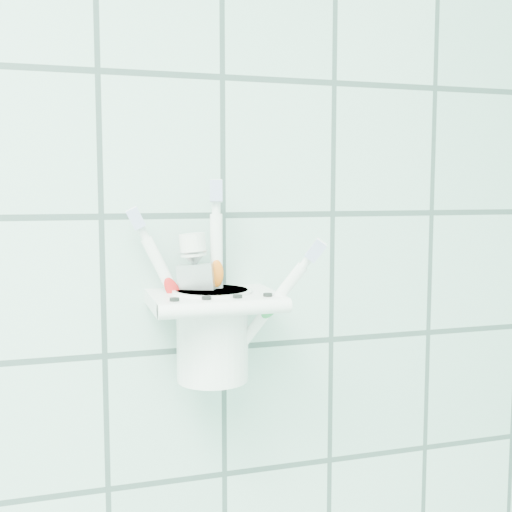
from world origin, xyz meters
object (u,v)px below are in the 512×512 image
Objects in this scene: holder_bracket at (214,302)px; toothbrush_pink at (212,280)px; toothbrush_orange at (222,286)px; toothpaste_tube at (204,292)px; cup at (212,331)px; toothbrush_blue at (217,275)px.

toothbrush_pink is at bearing 85.15° from holder_bracket.
toothpaste_tube is (-0.02, 0.00, -0.01)m from toothbrush_orange.
toothbrush_orange reaches higher than cup.
toothbrush_blue is at bearing 159.56° from toothbrush_orange.
toothbrush_blue is 0.01m from toothbrush_orange.
toothbrush_blue reaches higher than toothbrush_pink.
holder_bracket is at bearing -107.37° from toothbrush_blue.
toothpaste_tube is at bearing -175.04° from toothbrush_orange.
toothbrush_orange is (0.01, 0.01, 0.01)m from holder_bracket.
toothbrush_blue is 1.35× the size of toothpaste_tube.
cup is (-0.00, 0.00, -0.03)m from holder_bracket.
toothpaste_tube is at bearing -172.27° from toothbrush_blue.
toothpaste_tube reaches higher than cup.
cup is 0.48× the size of toothbrush_blue.
toothpaste_tube is (-0.01, 0.00, -0.02)m from toothbrush_blue.
toothbrush_blue is (0.01, 0.01, 0.03)m from holder_bracket.
holder_bracket and cup have the same top height.
holder_bracket is 0.02m from toothbrush_pink.
cup is at bearing -126.02° from toothbrush_blue.
toothbrush_blue reaches higher than toothbrush_orange.
toothbrush_pink is at bearing 161.19° from toothbrush_orange.
holder_bracket is 0.03m from cup.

